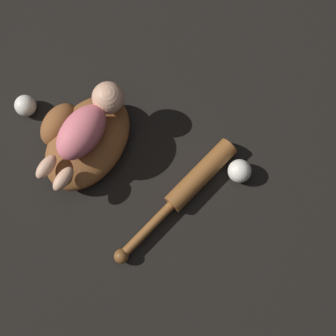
{
  "coord_description": "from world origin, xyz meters",
  "views": [
    {
      "loc": [
        -0.13,
        -0.4,
        1.36
      ],
      "look_at": [
        0.08,
        -0.2,
        0.08
      ],
      "focal_mm": 50.0,
      "sensor_mm": 36.0,
      "label": 1
    }
  ],
  "objects": [
    {
      "name": "baseball_spare",
      "position": [
        -0.07,
        0.25,
        0.03
      ],
      "size": [
        0.06,
        0.06,
        0.06
      ],
      "color": "silver",
      "rests_on": "ground"
    },
    {
      "name": "baseball_bat",
      "position": [
        0.08,
        -0.28,
        0.03
      ],
      "size": [
        0.47,
        0.06,
        0.06
      ],
      "color": "brown",
      "rests_on": "ground"
    },
    {
      "name": "baseball_glove",
      "position": [
        -0.03,
        0.04,
        0.05
      ],
      "size": [
        0.35,
        0.29,
        0.1
      ],
      "color": "brown",
      "rests_on": "ground"
    },
    {
      "name": "baseball",
      "position": [
        0.22,
        -0.35,
        0.03
      ],
      "size": [
        0.07,
        0.07,
        0.07
      ],
      "color": "silver",
      "rests_on": "ground"
    },
    {
      "name": "ground_plane",
      "position": [
        0.0,
        0.0,
        0.0
      ],
      "size": [
        6.0,
        6.0,
        0.0
      ],
      "primitive_type": "plane",
      "color": "black"
    },
    {
      "name": "baby_figure",
      "position": [
        -0.0,
        0.03,
        0.15
      ],
      "size": [
        0.34,
        0.14,
        0.1
      ],
      "color": "#D16670",
      "rests_on": "baseball_glove"
    }
  ]
}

